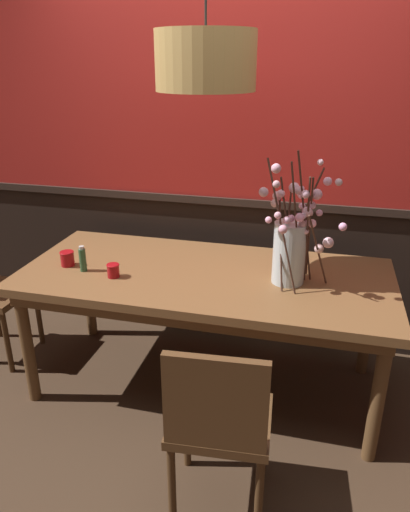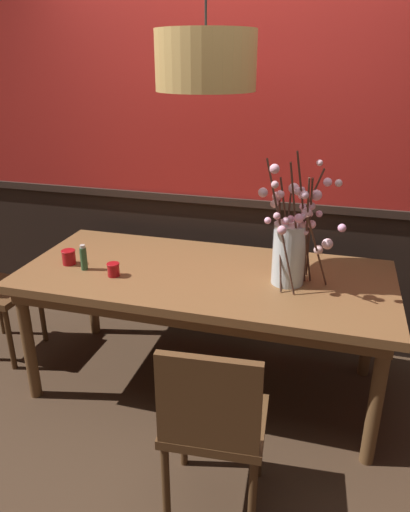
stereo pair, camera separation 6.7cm
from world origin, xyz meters
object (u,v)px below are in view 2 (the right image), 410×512
Objects in this scene: chair_far_side_right at (278,258)px; condiment_bottle at (84,258)px; dining_table at (205,285)px; candle_holder_nearer_center at (113,269)px; chair_far_side_left at (192,254)px; vase_with_blossoms at (291,247)px; candle_holder_nearer_edge at (69,257)px; pendant_lamp at (206,61)px; chair_near_side_right at (213,421)px.

chair_far_side_right reaches higher than condiment_bottle.
condiment_bottle is (-0.68, -0.15, 0.15)m from dining_table.
chair_far_side_left is at bearing 82.47° from candle_holder_nearer_center.
chair_far_side_right is 1.32× the size of vase_with_blossoms.
candle_holder_nearer_center is (-0.95, -0.17, -0.17)m from vase_with_blossoms.
chair_far_side_left reaches higher than candle_holder_nearer_edge.
dining_table is at bearing -104.61° from pendant_lamp.
vase_with_blossoms is at bearing 9.91° from candle_holder_nearer_center.
candle_holder_nearer_edge is at bearing 144.82° from chair_near_side_right.
dining_table is 2.87× the size of vase_with_blossoms.
chair_far_side_left is 1.22× the size of vase_with_blossoms.
condiment_bottle is (-0.96, 0.72, 0.34)m from chair_near_side_right.
pendant_lamp reaches higher than candle_holder_nearer_center.
candle_holder_nearer_center is 0.21m from condiment_bottle.
pendant_lamp reaches higher than chair_far_side_left.
pendant_lamp is (-0.27, 0.88, 1.39)m from chair_near_side_right.
dining_table is 0.95m from chair_far_side_right.
chair_far_side_left is at bearing 112.40° from pendant_lamp.
chair_near_side_right reaches higher than candle_holder_nearer_edge.
candle_holder_nearer_center reaches higher than dining_table.
chair_near_side_right is at bearing -72.26° from dining_table.
pendant_lamp is at bearing 75.39° from dining_table.
candle_holder_nearer_center is (-0.48, -0.18, 0.12)m from dining_table.
chair_near_side_right is at bearing -91.20° from chair_far_side_right.
chair_far_side_left is at bearing 109.82° from chair_near_side_right.
condiment_bottle reaches higher than candle_holder_nearer_edge.
candle_holder_nearer_edge is at bearing -172.05° from pendant_lamp.
candle_holder_nearer_edge is at bearing 159.51° from condiment_bottle.
candle_holder_nearer_edge is 0.10× the size of pendant_lamp.
candle_holder_nearer_edge is (-1.12, -0.98, 0.28)m from chair_far_side_right.
pendant_lamp is at bearing 176.49° from vase_with_blossoms.
vase_with_blossoms is 4.83× the size of condiment_bottle.
vase_with_blossoms is (0.16, -0.90, 0.44)m from chair_far_side_right.
condiment_bottle reaches higher than chair_far_side_left.
chair_far_side_left is 1.11m from condiment_bottle.
candle_holder_nearer_center is at bearing -14.16° from candle_holder_nearer_edge.
vase_with_blossoms is 9.51× the size of candle_holder_nearer_center.
pendant_lamp is at bearing 22.00° from candle_holder_nearer_center.
candle_holder_nearer_center is at bearing -158.00° from pendant_lamp.
chair_far_side_right reaches higher than chair_near_side_right.
dining_table is 24.01× the size of candle_holder_nearer_edge.
condiment_bottle is at bearing -166.85° from pendant_lamp.
condiment_bottle is at bearing 143.19° from chair_near_side_right.
chair_near_side_right is at bearing -103.11° from vase_with_blossoms.
chair_far_side_right is at bearing 2.19° from chair_far_side_left.
chair_far_side_left is at bearing 133.18° from vase_with_blossoms.
chair_near_side_right is 1.36m from candle_holder_nearer_edge.
chair_far_side_right reaches higher than candle_holder_nearer_edge.
candle_holder_nearer_edge is 0.14m from condiment_bottle.
dining_table is 0.94m from chair_far_side_left.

